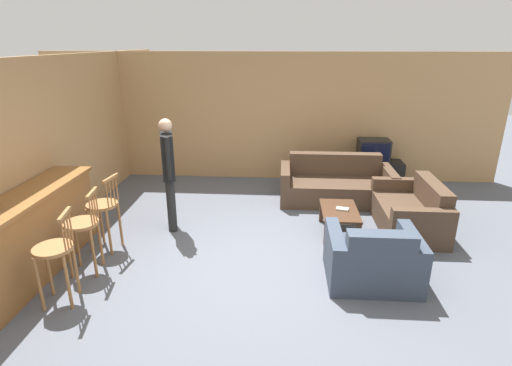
{
  "coord_description": "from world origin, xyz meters",
  "views": [
    {
      "loc": [
        0.29,
        -4.53,
        2.78
      ],
      "look_at": [
        -0.09,
        0.89,
        0.85
      ],
      "focal_mm": 28.0,
      "sensor_mm": 36.0,
      "label": 1
    }
  ],
  "objects_px": {
    "bar_chair_far": "(104,210)",
    "book_on_table": "(342,209)",
    "loveseat_right": "(411,212)",
    "tv_unit": "(371,173)",
    "tv": "(373,151)",
    "bar_chair_near": "(56,255)",
    "person_by_window": "(169,169)",
    "bar_chair_mid": "(83,229)",
    "armchair_near": "(373,260)",
    "coffee_table": "(339,213)",
    "couch_far": "(336,185)"
  },
  "relations": [
    {
      "from": "bar_chair_far",
      "to": "book_on_table",
      "type": "distance_m",
      "value": 3.44
    },
    {
      "from": "loveseat_right",
      "to": "tv_unit",
      "type": "xyz_separation_m",
      "value": [
        -0.2,
        2.02,
        -0.03
      ]
    },
    {
      "from": "tv",
      "to": "book_on_table",
      "type": "bearing_deg",
      "value": -111.62
    },
    {
      "from": "tv_unit",
      "to": "book_on_table",
      "type": "bearing_deg",
      "value": -111.59
    },
    {
      "from": "bar_chair_near",
      "to": "person_by_window",
      "type": "distance_m",
      "value": 2.1
    },
    {
      "from": "tv_unit",
      "to": "bar_chair_mid",
      "type": "bearing_deg",
      "value": -140.06
    },
    {
      "from": "armchair_near",
      "to": "person_by_window",
      "type": "distance_m",
      "value": 3.16
    },
    {
      "from": "loveseat_right",
      "to": "book_on_table",
      "type": "height_order",
      "value": "loveseat_right"
    },
    {
      "from": "armchair_near",
      "to": "tv_unit",
      "type": "xyz_separation_m",
      "value": [
        0.69,
        3.52,
        -0.04
      ]
    },
    {
      "from": "bar_chair_far",
      "to": "book_on_table",
      "type": "xyz_separation_m",
      "value": [
        3.36,
        0.73,
        -0.2
      ]
    },
    {
      "from": "bar_chair_far",
      "to": "person_by_window",
      "type": "xyz_separation_m",
      "value": [
        0.74,
        0.7,
        0.39
      ]
    },
    {
      "from": "bar_chair_far",
      "to": "tv",
      "type": "height_order",
      "value": "bar_chair_far"
    },
    {
      "from": "bar_chair_mid",
      "to": "bar_chair_far",
      "type": "height_order",
      "value": "same"
    },
    {
      "from": "bar_chair_near",
      "to": "bar_chair_far",
      "type": "xyz_separation_m",
      "value": [
        0.0,
        1.22,
        0.0
      ]
    },
    {
      "from": "bar_chair_far",
      "to": "armchair_near",
      "type": "distance_m",
      "value": 3.61
    },
    {
      "from": "tv",
      "to": "coffee_table",
      "type": "bearing_deg",
      "value": -112.5
    },
    {
      "from": "tv",
      "to": "person_by_window",
      "type": "xyz_separation_m",
      "value": [
        -3.5,
        -2.26,
        0.26
      ]
    },
    {
      "from": "bar_chair_far",
      "to": "tv",
      "type": "relative_size",
      "value": 1.79
    },
    {
      "from": "bar_chair_near",
      "to": "book_on_table",
      "type": "relative_size",
      "value": 5.24
    },
    {
      "from": "couch_far",
      "to": "book_on_table",
      "type": "xyz_separation_m",
      "value": [
        -0.06,
        -1.36,
        0.11
      ]
    },
    {
      "from": "book_on_table",
      "to": "tv",
      "type": "bearing_deg",
      "value": 68.38
    },
    {
      "from": "couch_far",
      "to": "book_on_table",
      "type": "distance_m",
      "value": 1.37
    },
    {
      "from": "coffee_table",
      "to": "book_on_table",
      "type": "height_order",
      "value": "book_on_table"
    },
    {
      "from": "tv_unit",
      "to": "person_by_window",
      "type": "relative_size",
      "value": 0.7
    },
    {
      "from": "coffee_table",
      "to": "bar_chair_mid",
      "type": "bearing_deg",
      "value": -158.31
    },
    {
      "from": "bar_chair_near",
      "to": "loveseat_right",
      "type": "distance_m",
      "value": 4.95
    },
    {
      "from": "bar_chair_mid",
      "to": "tv",
      "type": "relative_size",
      "value": 1.79
    },
    {
      "from": "bar_chair_near",
      "to": "person_by_window",
      "type": "bearing_deg",
      "value": 68.96
    },
    {
      "from": "loveseat_right",
      "to": "tv",
      "type": "distance_m",
      "value": 2.08
    },
    {
      "from": "armchair_near",
      "to": "loveseat_right",
      "type": "xyz_separation_m",
      "value": [
        0.89,
        1.5,
        -0.0
      ]
    },
    {
      "from": "armchair_near",
      "to": "book_on_table",
      "type": "relative_size",
      "value": 5.2
    },
    {
      "from": "bar_chair_mid",
      "to": "coffee_table",
      "type": "distance_m",
      "value": 3.58
    },
    {
      "from": "person_by_window",
      "to": "bar_chair_mid",
      "type": "bearing_deg",
      "value": -119.84
    },
    {
      "from": "loveseat_right",
      "to": "coffee_table",
      "type": "relative_size",
      "value": 1.68
    },
    {
      "from": "armchair_near",
      "to": "loveseat_right",
      "type": "bearing_deg",
      "value": 59.34
    },
    {
      "from": "couch_far",
      "to": "tv_unit",
      "type": "relative_size",
      "value": 1.66
    },
    {
      "from": "loveseat_right",
      "to": "couch_far",
      "type": "bearing_deg",
      "value": 131.68
    },
    {
      "from": "tv",
      "to": "person_by_window",
      "type": "bearing_deg",
      "value": -147.18
    },
    {
      "from": "coffee_table",
      "to": "person_by_window",
      "type": "height_order",
      "value": "person_by_window"
    },
    {
      "from": "bar_chair_mid",
      "to": "tv_unit",
      "type": "height_order",
      "value": "bar_chair_mid"
    },
    {
      "from": "coffee_table",
      "to": "loveseat_right",
      "type": "bearing_deg",
      "value": 10.57
    },
    {
      "from": "armchair_near",
      "to": "bar_chair_near",
      "type": "bearing_deg",
      "value": -169.46
    },
    {
      "from": "bar_chair_mid",
      "to": "armchair_near",
      "type": "distance_m",
      "value": 3.57
    },
    {
      "from": "couch_far",
      "to": "tv_unit",
      "type": "height_order",
      "value": "couch_far"
    },
    {
      "from": "bar_chair_far",
      "to": "couch_far",
      "type": "xyz_separation_m",
      "value": [
        3.42,
        2.09,
        -0.31
      ]
    },
    {
      "from": "bar_chair_near",
      "to": "person_by_window",
      "type": "relative_size",
      "value": 0.62
    },
    {
      "from": "bar_chair_near",
      "to": "tv_unit",
      "type": "bearing_deg",
      "value": 44.62
    },
    {
      "from": "bar_chair_mid",
      "to": "bar_chair_far",
      "type": "relative_size",
      "value": 1.0
    },
    {
      "from": "person_by_window",
      "to": "book_on_table",
      "type": "bearing_deg",
      "value": 0.65
    },
    {
      "from": "tv",
      "to": "person_by_window",
      "type": "distance_m",
      "value": 4.17
    }
  ]
}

